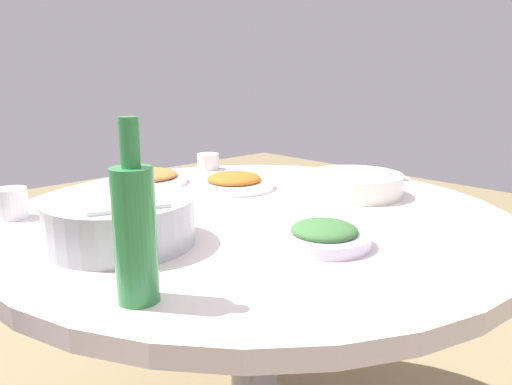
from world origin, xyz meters
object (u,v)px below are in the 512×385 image
at_px(round_dining_table, 254,256).
at_px(tea_cup_near, 12,203).
at_px(soup_bowl, 355,185).
at_px(tea_cup_far, 208,161).
at_px(dish_greens, 324,235).
at_px(dish_tofu_braise, 148,178).
at_px(dish_stirfry, 234,182).
at_px(green_bottle, 135,230).
at_px(rice_bowl, 121,220).

relative_size(round_dining_table, tea_cup_near, 17.39).
distance_m(round_dining_table, soup_bowl, 0.37).
bearing_deg(tea_cup_far, dish_greens, 67.43).
height_order(dish_greens, dish_tofu_braise, dish_greens).
xyz_separation_m(dish_stirfry, tea_cup_near, (0.59, -0.14, 0.02)).
distance_m(dish_tofu_braise, tea_cup_near, 0.45).
bearing_deg(dish_greens, round_dining_table, -103.55).
xyz_separation_m(dish_greens, tea_cup_near, (0.39, -0.64, 0.02)).
height_order(dish_greens, tea_cup_far, tea_cup_far).
xyz_separation_m(green_bottle, tea_cup_far, (-0.73, -0.75, -0.09)).
bearing_deg(dish_stirfry, green_bottle, 37.52).
distance_m(soup_bowl, dish_greens, 0.44).
relative_size(green_bottle, tea_cup_far, 3.62).
height_order(rice_bowl, green_bottle, green_bottle).
bearing_deg(round_dining_table, soup_bowl, 167.74).
bearing_deg(round_dining_table, dish_tofu_braise, -87.72).
relative_size(rice_bowl, tea_cup_near, 4.11).
bearing_deg(green_bottle, tea_cup_far, -134.29).
xyz_separation_m(dish_stirfry, green_bottle, (0.60, 0.46, 0.09)).
xyz_separation_m(rice_bowl, tea_cup_far, (-0.62, -0.50, -0.02)).
distance_m(round_dining_table, tea_cup_near, 0.60).
bearing_deg(green_bottle, tea_cup_near, -91.39).
bearing_deg(green_bottle, dish_greens, 174.40).
relative_size(dish_greens, dish_tofu_braise, 0.77).
bearing_deg(dish_tofu_braise, dish_stirfry, 122.32).
distance_m(dish_greens, tea_cup_near, 0.75).
bearing_deg(green_bottle, dish_tofu_braise, -122.75).
relative_size(soup_bowl, dish_greens, 1.38).
xyz_separation_m(soup_bowl, tea_cup_near, (0.78, -0.43, 0.01)).
relative_size(round_dining_table, green_bottle, 4.50).
distance_m(rice_bowl, dish_stirfry, 0.53).
relative_size(tea_cup_near, tea_cup_far, 0.94).
bearing_deg(dish_tofu_braise, round_dining_table, 92.28).
height_order(dish_tofu_braise, tea_cup_near, tea_cup_near).
xyz_separation_m(dish_tofu_braise, green_bottle, (0.45, 0.70, 0.09)).
height_order(dish_greens, tea_cup_near, tea_cup_near).
bearing_deg(rice_bowl, dish_greens, 135.07).
relative_size(dish_greens, green_bottle, 0.68).
bearing_deg(soup_bowl, dish_stirfry, -56.67).
bearing_deg(soup_bowl, round_dining_table, -12.26).
xyz_separation_m(rice_bowl, green_bottle, (0.11, 0.25, 0.06)).
distance_m(round_dining_table, dish_greens, 0.31).
xyz_separation_m(soup_bowl, green_bottle, (0.80, 0.16, 0.08)).
relative_size(rice_bowl, soup_bowl, 1.13).
relative_size(dish_stirfry, green_bottle, 0.85).
bearing_deg(dish_tofu_braise, tea_cup_near, 13.34).
distance_m(dish_greens, dish_stirfry, 0.54).
relative_size(dish_tofu_braise, tea_cup_far, 3.17).
xyz_separation_m(dish_tofu_braise, tea_cup_far, (-0.28, -0.05, 0.01)).
xyz_separation_m(soup_bowl, dish_greens, (0.39, 0.20, -0.01)).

